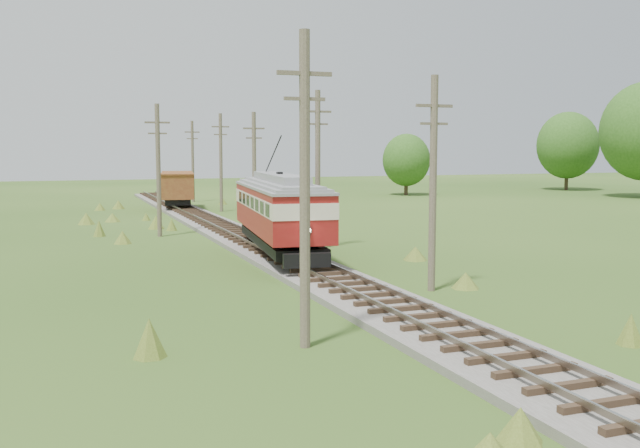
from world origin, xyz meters
name	(u,v)px	position (x,y,z in m)	size (l,w,h in m)	color
railbed_main	(250,242)	(0.00, 34.00, 0.19)	(3.60, 96.00, 0.57)	#605B54
streetcar	(280,208)	(0.00, 27.98, 2.70)	(4.44, 12.90, 5.84)	black
gondola	(178,187)	(0.00, 60.54, 2.16)	(4.25, 9.24, 2.95)	black
gravel_pile	(256,213)	(4.54, 49.12, 0.51)	(3.01, 3.20, 1.10)	gray
utility_pole_r_2	(433,181)	(3.30, 18.00, 4.42)	(1.60, 0.30, 8.60)	brown
utility_pole_r_3	(318,168)	(3.20, 31.00, 4.63)	(1.60, 0.30, 9.00)	brown
utility_pole_r_4	(254,168)	(3.00, 44.00, 4.32)	(1.60, 0.30, 8.40)	brown
utility_pole_r_5	(221,161)	(3.40, 57.00, 4.58)	(1.60, 0.30, 8.90)	brown
utility_pole_r_6	(193,160)	(3.20, 70.00, 4.47)	(1.60, 0.30, 8.70)	brown
utility_pole_l_a	(305,187)	(-4.20, 12.00, 4.63)	(1.60, 0.30, 9.00)	brown
utility_pole_l_b	(158,169)	(-4.50, 40.00, 4.42)	(1.60, 0.30, 8.60)	brown
tree_right_5	(568,145)	(56.00, 74.00, 6.19)	(8.40, 8.40, 10.82)	#38281C
tree_mid_b	(406,160)	(30.00, 72.00, 4.33)	(5.88, 5.88, 7.57)	#38281C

